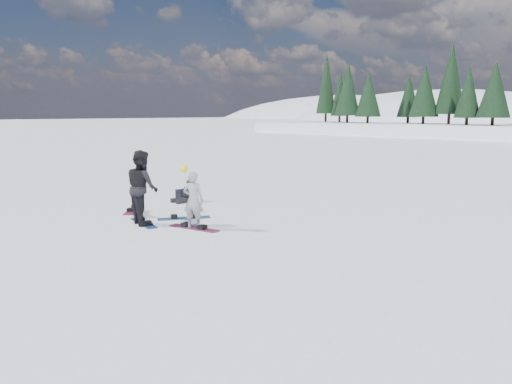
{
  "coord_description": "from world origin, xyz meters",
  "views": [
    {
      "loc": [
        9.95,
        -7.99,
        3.05
      ],
      "look_at": [
        1.49,
        0.68,
        1.1
      ],
      "focal_mm": 35.0,
      "sensor_mm": 36.0,
      "label": 1
    }
  ],
  "objects_px": {
    "gear_bag": "(182,194)",
    "snowboard_loose_b": "(133,210)",
    "snowboarder_woman": "(193,200)",
    "snowboard_loose_a": "(184,218)",
    "snowboarder_man": "(142,187)",
    "seated_rider": "(188,193)"
  },
  "relations": [
    {
      "from": "snowboard_loose_b",
      "to": "snowboarder_woman",
      "type": "bearing_deg",
      "value": 41.3
    },
    {
      "from": "gear_bag",
      "to": "seated_rider",
      "type": "bearing_deg",
      "value": -19.54
    },
    {
      "from": "seated_rider",
      "to": "snowboarder_man",
      "type": "bearing_deg",
      "value": -47.59
    },
    {
      "from": "snowboarder_man",
      "to": "seated_rider",
      "type": "xyz_separation_m",
      "value": [
        -1.87,
        3.04,
        -0.73
      ]
    },
    {
      "from": "seated_rider",
      "to": "snowboard_loose_a",
      "type": "distance_m",
      "value": 2.85
    },
    {
      "from": "snowboarder_man",
      "to": "snowboard_loose_a",
      "type": "xyz_separation_m",
      "value": [
        0.28,
        1.18,
        -1.0
      ]
    },
    {
      "from": "seated_rider",
      "to": "snowboard_loose_a",
      "type": "height_order",
      "value": "seated_rider"
    },
    {
      "from": "snowboarder_man",
      "to": "gear_bag",
      "type": "height_order",
      "value": "snowboarder_man"
    },
    {
      "from": "gear_bag",
      "to": "snowboard_loose_b",
      "type": "height_order",
      "value": "gear_bag"
    },
    {
      "from": "snowboard_loose_a",
      "to": "snowboard_loose_b",
      "type": "bearing_deg",
      "value": 130.75
    },
    {
      "from": "snowboarder_woman",
      "to": "seated_rider",
      "type": "distance_m",
      "value": 4.18
    },
    {
      "from": "gear_bag",
      "to": "snowboard_loose_a",
      "type": "distance_m",
      "value": 3.55
    },
    {
      "from": "snowboarder_man",
      "to": "seated_rider",
      "type": "relative_size",
      "value": 2.18
    },
    {
      "from": "snowboarder_woman",
      "to": "gear_bag",
      "type": "bearing_deg",
      "value": -60.13
    },
    {
      "from": "snowboard_loose_a",
      "to": "gear_bag",
      "type": "bearing_deg",
      "value": 84.62
    },
    {
      "from": "snowboarder_woman",
      "to": "snowboard_loose_a",
      "type": "bearing_deg",
      "value": -52.77
    },
    {
      "from": "seated_rider",
      "to": "snowboard_loose_a",
      "type": "relative_size",
      "value": 0.62
    },
    {
      "from": "gear_bag",
      "to": "snowboard_loose_b",
      "type": "bearing_deg",
      "value": -73.4
    },
    {
      "from": "snowboarder_woman",
      "to": "snowboard_loose_b",
      "type": "xyz_separation_m",
      "value": [
        -3.31,
        0.23,
        -0.76
      ]
    },
    {
      "from": "snowboarder_man",
      "to": "snowboarder_woman",
      "type": "bearing_deg",
      "value": -143.93
    },
    {
      "from": "snowboarder_man",
      "to": "snowboard_loose_a",
      "type": "distance_m",
      "value": 1.57
    },
    {
      "from": "gear_bag",
      "to": "snowboard_loose_b",
      "type": "xyz_separation_m",
      "value": [
        0.74,
        -2.47,
        -0.14
      ]
    }
  ]
}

